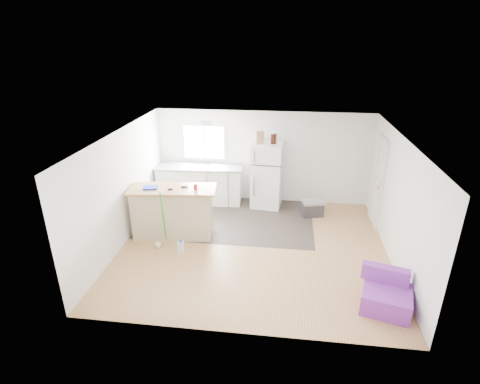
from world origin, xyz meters
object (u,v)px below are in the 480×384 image
at_px(blue_tray, 150,188).
at_px(bottle_right, 275,139).
at_px(peninsula, 173,212).
at_px(cleaner_jug, 181,247).
at_px(mop, 159,237).
at_px(cardboard_box, 260,138).
at_px(cooler, 312,208).
at_px(red_cup, 196,187).
at_px(kitchen_cabinets, 200,184).
at_px(bottle_left, 272,139).
at_px(refrigerator, 267,175).
at_px(purple_seat, 386,295).

distance_m(blue_tray, bottle_right, 3.23).
height_order(peninsula, cleaner_jug, peninsula).
distance_m(mop, cardboard_box, 3.40).
bearing_deg(cooler, cardboard_box, 149.08).
bearing_deg(bottle_right, cleaner_jug, -125.16).
relative_size(peninsula, mop, 1.46).
height_order(mop, red_cup, mop).
distance_m(kitchen_cabinets, bottle_right, 2.33).
bearing_deg(bottle_right, mop, -133.96).
relative_size(cleaner_jug, bottle_left, 1.17).
distance_m(cleaner_jug, bottle_left, 3.44).
bearing_deg(cooler, cleaner_jug, -157.42).
relative_size(peninsula, refrigerator, 1.14).
bearing_deg(mop, peninsula, 61.97).
bearing_deg(bottle_right, peninsula, -139.30).
height_order(cooler, red_cup, red_cup).
bearing_deg(bottle_right, cardboard_box, -177.39).
relative_size(kitchen_cabinets, cooler, 3.85).
xyz_separation_m(cleaner_jug, cardboard_box, (1.39, 2.49, 1.70)).
bearing_deg(cardboard_box, purple_seat, -57.02).
height_order(cleaner_jug, mop, mop).
relative_size(bottle_left, bottle_right, 1.00).
xyz_separation_m(cooler, cardboard_box, (-1.37, 0.41, 1.63)).
relative_size(cooler, purple_seat, 0.64).
bearing_deg(red_cup, bottle_left, 49.68).
bearing_deg(blue_tray, kitchen_cabinets, 72.77).
bearing_deg(peninsula, purple_seat, -30.46).
height_order(mop, bottle_left, bottle_left).
height_order(cooler, bottle_right, bottle_right).
bearing_deg(purple_seat, red_cup, 167.98).
relative_size(cooler, bottle_right, 2.37).
distance_m(peninsula, refrigerator, 2.69).
relative_size(peninsula, cardboard_box, 6.36).
relative_size(mop, red_cup, 10.90).
bearing_deg(refrigerator, cleaner_jug, -116.42).
xyz_separation_m(cooler, bottle_right, (-1.00, 0.42, 1.60)).
height_order(blue_tray, bottle_right, bottle_right).
relative_size(peninsula, bottle_right, 7.64).
xyz_separation_m(peninsula, cleaner_jug, (0.35, -0.69, -0.45)).
bearing_deg(bottle_right, bottle_left, -153.85).
distance_m(kitchen_cabinets, cardboard_box, 2.05).
bearing_deg(cleaner_jug, bottle_right, 53.20).
bearing_deg(cooler, red_cup, -166.14).
bearing_deg(bottle_left, kitchen_cabinets, 177.38).
relative_size(blue_tray, bottle_right, 1.20).
distance_m(cleaner_jug, blue_tray, 1.43).
relative_size(purple_seat, blue_tray, 3.06).
bearing_deg(bottle_left, purple_seat, -60.36).
relative_size(red_cup, blue_tray, 0.40).
height_order(peninsula, cooler, peninsula).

